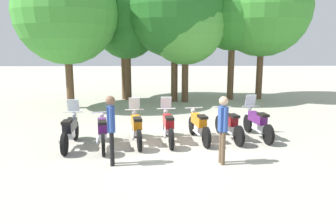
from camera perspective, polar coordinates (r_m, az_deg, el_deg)
name	(u,v)px	position (r m, az deg, el deg)	size (l,w,h in m)	color
ground_plane	(168,143)	(10.53, 0.06, -5.35)	(80.00, 80.00, 0.00)	#ADA899
motorcycle_0	(70,130)	(10.46, -16.50, -3.00)	(0.62, 2.19, 1.37)	black
motorcycle_1	(102,131)	(10.16, -11.22, -3.24)	(0.67, 2.17, 0.99)	black
motorcycle_2	(136,127)	(10.43, -5.46, -2.61)	(0.64, 2.18, 1.37)	black
motorcycle_3	(168,126)	(10.54, 0.01, -2.41)	(0.62, 2.19, 1.37)	black
motorcycle_4	(199,125)	(10.74, 5.30, -2.28)	(0.66, 2.17, 0.99)	black
motorcycle_5	(228,124)	(11.02, 10.36, -2.07)	(0.71, 2.16, 0.99)	black
motorcycle_6	(257,122)	(11.40, 15.10, -1.75)	(0.62, 2.18, 1.37)	black
person_0	(111,124)	(8.49, -9.75, -2.13)	(0.26, 0.41, 1.80)	black
person_1	(223,124)	(8.57, 9.42, -2.13)	(0.27, 0.41, 1.78)	brown
tree_0	(66,13)	(16.83, -17.19, 16.04)	(4.85, 4.85, 6.98)	brown
tree_1	(123,7)	(19.18, -7.77, 17.48)	(4.60, 4.60, 7.42)	brown
tree_2	(127,28)	(18.86, -7.09, 14.18)	(3.43, 3.43, 5.72)	brown
tree_3	(175,8)	(18.23, 1.14, 17.51)	(5.25, 5.25, 7.61)	brown
tree_4	(186,26)	(17.97, 3.04, 14.64)	(4.11, 4.11, 6.13)	brown
tree_5	(233,16)	(19.20, 11.10, 15.96)	(3.84, 3.84, 6.57)	brown
tree_6	(263,8)	(19.78, 16.03, 16.81)	(5.30, 5.30, 7.71)	brown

